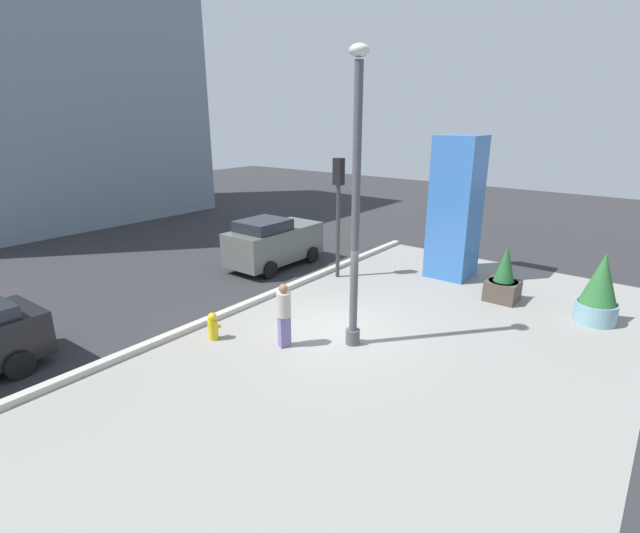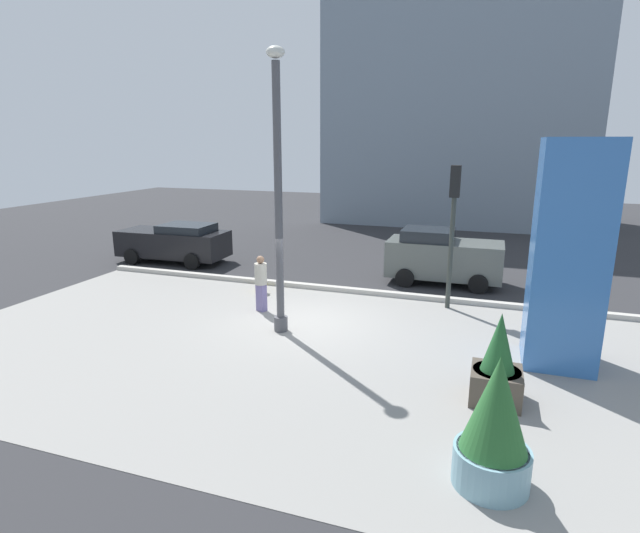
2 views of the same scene
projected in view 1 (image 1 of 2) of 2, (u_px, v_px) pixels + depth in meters
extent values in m
plane|color=#2D2D30|center=(236.00, 297.00, 15.10)|extent=(60.00, 60.00, 0.00)
cube|color=gray|center=(401.00, 351.00, 11.59)|extent=(18.00, 10.00, 0.02)
cube|color=#B7B2A8|center=(255.00, 301.00, 14.56)|extent=(18.00, 0.24, 0.16)
cylinder|color=#4C4C51|center=(353.00, 337.00, 11.92)|extent=(0.36, 0.36, 0.40)
cylinder|color=#4C4C51|center=(356.00, 215.00, 10.94)|extent=(0.20, 0.20, 6.73)
ellipsoid|color=silver|center=(360.00, 50.00, 9.85)|extent=(0.44, 0.44, 0.28)
cube|color=#3870BC|center=(456.00, 208.00, 16.37)|extent=(1.48, 1.48, 4.98)
cube|color=#4C4238|center=(502.00, 291.00, 14.72)|extent=(0.94, 0.94, 0.65)
cylinder|color=#382819|center=(503.00, 282.00, 14.63)|extent=(0.90, 0.90, 0.04)
cone|color=#235B2D|center=(506.00, 264.00, 14.44)|extent=(0.64, 0.64, 1.15)
cylinder|color=#7AA8B7|center=(595.00, 312.00, 13.16)|extent=(1.11, 1.11, 0.59)
cylinder|color=#382819|center=(597.00, 303.00, 13.08)|extent=(1.02, 1.02, 0.04)
cone|color=#2D6B33|center=(602.00, 278.00, 12.85)|extent=(0.96, 0.96, 1.44)
cylinder|color=gold|center=(213.00, 330.00, 12.13)|extent=(0.26, 0.26, 0.55)
sphere|color=gold|center=(212.00, 317.00, 12.02)|extent=(0.24, 0.24, 0.24)
cylinder|color=gold|center=(218.00, 327.00, 12.25)|extent=(0.12, 0.10, 0.10)
cylinder|color=#333833|center=(338.00, 232.00, 16.45)|extent=(0.14, 0.14, 3.34)
cube|color=black|center=(339.00, 172.00, 15.80)|extent=(0.28, 0.32, 0.90)
sphere|color=yellow|center=(335.00, 179.00, 15.98)|extent=(0.18, 0.18, 0.18)
cube|color=#565B56|center=(275.00, 243.00, 17.98)|extent=(3.92, 1.75, 1.24)
cube|color=#1E2328|center=(263.00, 225.00, 17.28)|extent=(1.77, 1.53, 0.40)
cylinder|color=black|center=(280.00, 247.00, 19.57)|extent=(0.64, 0.22, 0.64)
cylinder|color=black|center=(312.00, 255.00, 18.56)|extent=(0.64, 0.22, 0.64)
cylinder|color=black|center=(236.00, 261.00, 17.75)|extent=(0.64, 0.22, 0.64)
cylinder|color=black|center=(270.00, 270.00, 16.74)|extent=(0.64, 0.22, 0.64)
cylinder|color=black|center=(19.00, 365.00, 10.33)|extent=(0.65, 0.24, 0.64)
cube|color=slate|center=(284.00, 331.00, 11.72)|extent=(0.33, 0.29, 0.83)
cylinder|color=#B2AD9E|center=(284.00, 305.00, 11.50)|extent=(0.47, 0.47, 0.62)
sphere|color=#8C664C|center=(283.00, 288.00, 11.37)|extent=(0.23, 0.23, 0.23)
cube|color=gray|center=(36.00, 43.00, 23.69)|extent=(15.00, 8.05, 18.28)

